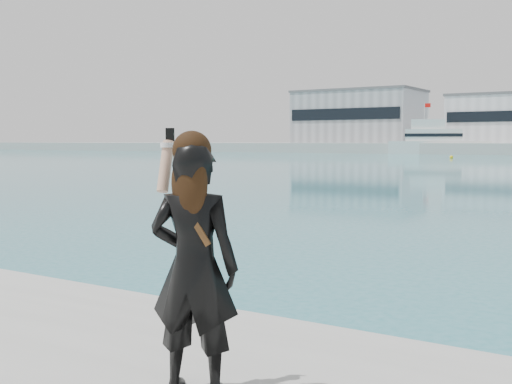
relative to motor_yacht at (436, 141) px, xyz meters
The scene contains 5 objects.
warehouse_grey_left 26.88m from the motor_yacht, 145.93° to the left, with size 26.52×16.36×11.50m.
flagpole_left 10.01m from the motor_yacht, 121.23° to the left, with size 1.28×0.16×8.00m.
motor_yacht is the anchor object (origin of this frame).
buoy_far 30.09m from the motor_yacht, 68.87° to the right, with size 0.50×0.50×0.50m, color yellow.
woman 118.83m from the motor_yacht, 73.56° to the right, with size 0.65×0.53×1.63m.
Camera 1 is at (2.85, -3.78, 2.34)m, focal length 45.00 mm.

